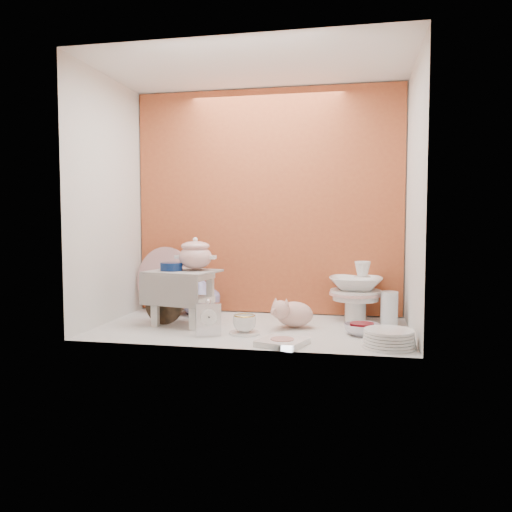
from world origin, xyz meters
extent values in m
plane|color=silver|center=(0.00, 0.00, 0.00)|extent=(1.80, 1.80, 0.00)
cube|color=#AF532B|center=(0.00, 0.50, 0.75)|extent=(1.80, 0.06, 1.50)
cube|color=silver|center=(-0.90, 0.00, 0.75)|extent=(0.06, 1.00, 1.50)
cube|color=silver|center=(0.90, 0.00, 0.75)|extent=(0.06, 1.00, 1.50)
cube|color=white|center=(0.00, 0.00, 1.50)|extent=(1.80, 1.00, 0.06)
cylinder|color=#0A1E4E|center=(-0.49, -0.01, 0.35)|extent=(0.15, 0.15, 0.05)
imported|color=silver|center=(-0.43, 0.36, 0.14)|extent=(0.35, 0.35, 0.28)
cube|color=silver|center=(-0.19, -0.25, 0.10)|extent=(0.14, 0.10, 0.20)
ellipsoid|color=#D6A597|center=(0.24, 0.05, 0.08)|extent=(0.33, 0.29, 0.16)
cylinder|color=white|center=(-0.01, -0.17, 0.01)|extent=(0.19, 0.19, 0.01)
imported|color=white|center=(-0.01, -0.17, 0.06)|extent=(0.14, 0.14, 0.10)
cube|color=white|center=(0.23, -0.38, 0.02)|extent=(0.27, 0.27, 0.03)
cylinder|color=white|center=(0.76, -0.32, 0.04)|extent=(0.34, 0.34, 0.09)
imported|color=silver|center=(0.63, -0.07, 0.03)|extent=(0.23, 0.23, 0.06)
cylinder|color=silver|center=(0.79, 0.23, 0.10)|extent=(0.12, 0.12, 0.20)
camera|label=1|loc=(0.60, -2.90, 0.63)|focal=35.95mm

